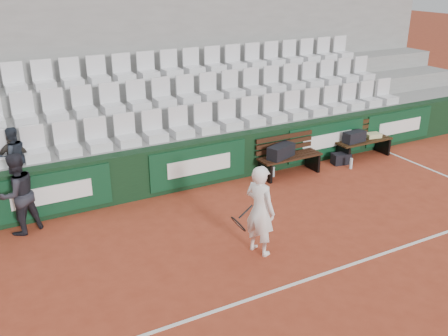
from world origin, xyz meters
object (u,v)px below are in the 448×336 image
at_px(tennis_player, 260,210).
at_px(sports_bag_left, 281,151).
at_px(bench_right, 363,148).
at_px(sports_bag_ground, 341,159).
at_px(water_bottle_near, 273,172).
at_px(spectator_b, 11,136).
at_px(sports_bag_right, 354,137).
at_px(ball_kid, 18,194).
at_px(bench_left, 290,165).
at_px(water_bottle_far, 351,163).
at_px(spectator_c, 9,134).

bearing_deg(tennis_player, sports_bag_left, 49.70).
xyz_separation_m(bench_right, tennis_player, (-4.62, -2.56, 0.54)).
bearing_deg(bench_right, sports_bag_ground, -172.50).
bearing_deg(water_bottle_near, spectator_b, 170.20).
relative_size(sports_bag_right, ball_kid, 0.38).
bearing_deg(bench_right, spectator_b, 173.43).
height_order(bench_left, spectator_b, spectator_b).
height_order(bench_right, sports_bag_ground, bench_right).
bearing_deg(tennis_player, ball_kid, 142.56).
distance_m(bench_left, ball_kid, 5.74).
bearing_deg(tennis_player, bench_right, 28.97).
bearing_deg(spectator_b, water_bottle_far, 179.26).
bearing_deg(bench_left, sports_bag_ground, -1.69).
xyz_separation_m(water_bottle_near, ball_kid, (-5.33, 0.00, 0.62)).
relative_size(tennis_player, spectator_c, 1.35).
xyz_separation_m(bench_left, sports_bag_left, (-0.24, 0.01, 0.37)).
xyz_separation_m(bench_left, tennis_player, (-2.37, -2.50, 0.54)).
distance_m(bench_right, tennis_player, 5.31).
bearing_deg(water_bottle_near, sports_bag_left, -18.94).
height_order(tennis_player, ball_kid, tennis_player).
bearing_deg(sports_bag_left, bench_right, 1.11).
relative_size(tennis_player, ball_kid, 1.04).
bearing_deg(spectator_c, sports_bag_right, 158.74).
distance_m(tennis_player, spectator_c, 4.82).
height_order(sports_bag_ground, spectator_c, spectator_c).
distance_m(water_bottle_far, spectator_c, 7.37).
xyz_separation_m(bench_right, ball_kid, (-7.97, 0.01, 0.52)).
bearing_deg(sports_bag_right, bench_left, -178.40).
xyz_separation_m(sports_bag_right, ball_kid, (-7.64, 0.01, 0.16)).
height_order(ball_kid, spectator_b, spectator_b).
relative_size(sports_bag_right, water_bottle_far, 2.18).
distance_m(bench_right, sports_bag_left, 2.52).
relative_size(sports_bag_left, water_bottle_far, 2.65).
bearing_deg(sports_bag_right, tennis_player, -149.27).
bearing_deg(sports_bag_left, sports_bag_ground, -1.80).
xyz_separation_m(sports_bag_right, spectator_c, (-7.55, 0.91, 0.99)).
distance_m(water_bottle_near, spectator_b, 5.48).
height_order(water_bottle_far, spectator_b, spectator_b).
xyz_separation_m(bench_left, sports_bag_ground, (1.47, -0.04, -0.09)).
distance_m(sports_bag_ground, tennis_player, 4.61).
height_order(sports_bag_left, spectator_b, spectator_b).
bearing_deg(bench_right, ball_kid, 179.96).
xyz_separation_m(water_bottle_far, spectator_c, (-7.10, 1.36, 1.44)).
relative_size(ball_kid, spectator_c, 1.31).
height_order(sports_bag_ground, spectator_b, spectator_b).
xyz_separation_m(sports_bag_right, water_bottle_near, (-2.32, 0.01, -0.46)).
xyz_separation_m(sports_bag_left, spectator_c, (-5.38, 0.95, 0.97)).
relative_size(sports_bag_ground, water_bottle_near, 1.80).
distance_m(sports_bag_right, spectator_c, 7.67).
distance_m(sports_bag_right, spectator_b, 7.65).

